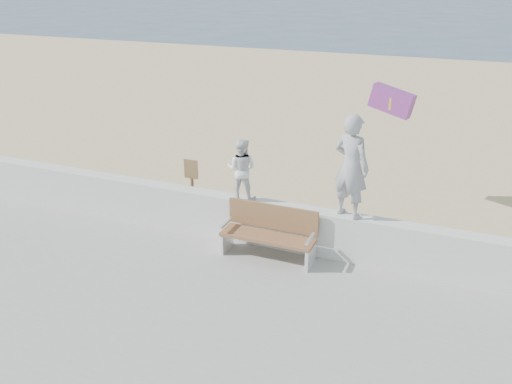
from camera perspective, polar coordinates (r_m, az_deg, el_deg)
ground at (r=9.64m, az=-5.27°, el=-11.10°), size 220.00×220.00×0.00m
sand at (r=17.34m, az=8.49°, el=4.55°), size 90.00×40.00×0.08m
seawall at (r=10.90m, az=-0.57°, el=-2.97°), size 30.00×0.35×0.90m
adult at (r=9.82m, az=9.99°, el=2.65°), size 0.82×0.68×1.92m
child at (r=10.56m, az=-1.54°, el=2.42°), size 0.64×0.52×1.23m
bench at (r=10.30m, az=1.42°, el=-4.21°), size 1.80×0.57×1.00m
parafoil_kite at (r=12.58m, az=14.22°, el=9.26°), size 1.08×0.50×0.72m
sign at (r=11.84m, az=-6.75°, el=0.67°), size 0.32×0.07×1.46m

